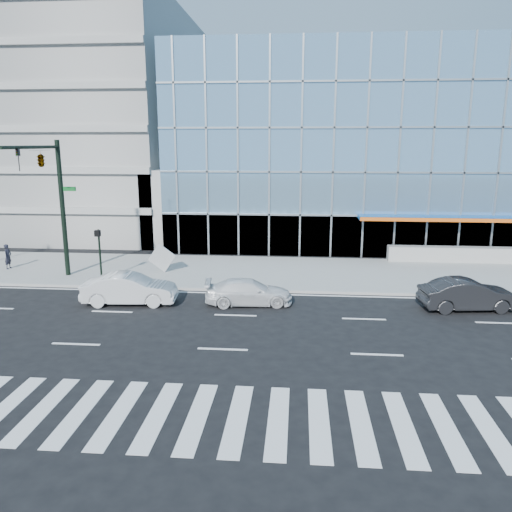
# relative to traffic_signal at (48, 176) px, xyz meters

# --- Properties ---
(ground) EXTENTS (160.00, 160.00, 0.00)m
(ground) POSITION_rel_traffic_signal_xyz_m (11.00, -4.57, -6.16)
(ground) COLOR black
(ground) RESTS_ON ground
(sidewalk) EXTENTS (120.00, 8.00, 0.15)m
(sidewalk) POSITION_rel_traffic_signal_xyz_m (11.00, 3.43, -6.09)
(sidewalk) COLOR gray
(sidewalk) RESTS_ON ground
(theatre_building) EXTENTS (42.00, 26.00, 15.00)m
(theatre_building) POSITION_rel_traffic_signal_xyz_m (25.00, 21.43, 1.34)
(theatre_building) COLOR #7DADD1
(theatre_building) RESTS_ON ground
(parking_garage) EXTENTS (24.00, 24.00, 20.00)m
(parking_garage) POSITION_rel_traffic_signal_xyz_m (-9.00, 21.43, 3.84)
(parking_garage) COLOR gray
(parking_garage) RESTS_ON ground
(ramp_block) EXTENTS (6.00, 8.00, 6.00)m
(ramp_block) POSITION_rel_traffic_signal_xyz_m (5.00, 13.43, -3.16)
(ramp_block) COLOR gray
(ramp_block) RESTS_ON ground
(tower_backdrop) EXTENTS (14.00, 14.00, 48.00)m
(tower_backdrop) POSITION_rel_traffic_signal_xyz_m (-19.00, 65.43, 17.84)
(tower_backdrop) COLOR gray
(tower_backdrop) RESTS_ON ground
(traffic_signal) EXTENTS (1.14, 5.74, 8.00)m
(traffic_signal) POSITION_rel_traffic_signal_xyz_m (0.00, 0.00, 0.00)
(traffic_signal) COLOR black
(traffic_signal) RESTS_ON sidewalk
(ped_signal_post) EXTENTS (0.30, 0.33, 3.00)m
(ped_signal_post) POSITION_rel_traffic_signal_xyz_m (2.50, 0.37, -4.02)
(ped_signal_post) COLOR black
(ped_signal_post) RESTS_ON sidewalk
(white_suv) EXTENTS (4.56, 2.30, 1.27)m
(white_suv) POSITION_rel_traffic_signal_xyz_m (11.45, -2.81, -5.53)
(white_suv) COLOR silver
(white_suv) RESTS_ON ground
(white_sedan) EXTENTS (4.81, 2.03, 1.54)m
(white_sedan) POSITION_rel_traffic_signal_xyz_m (5.45, -3.25, -5.39)
(white_sedan) COLOR silver
(white_sedan) RESTS_ON ground
(dark_sedan) EXTENTS (4.78, 2.17, 1.52)m
(dark_sedan) POSITION_rel_traffic_signal_xyz_m (22.19, -2.77, -5.40)
(dark_sedan) COLOR black
(dark_sedan) RESTS_ON ground
(pedestrian) EXTENTS (0.39, 0.58, 1.58)m
(pedestrian) POSITION_rel_traffic_signal_xyz_m (-4.45, 2.59, -5.23)
(pedestrian) COLOR black
(pedestrian) RESTS_ON sidewalk
(tilted_panel) EXTENTS (1.81, 0.20, 1.81)m
(tilted_panel) POSITION_rel_traffic_signal_xyz_m (5.53, 2.56, -5.11)
(tilted_panel) COLOR #AAAAAA
(tilted_panel) RESTS_ON sidewalk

